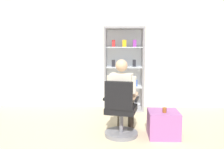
% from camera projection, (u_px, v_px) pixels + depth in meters
% --- Properties ---
extents(back_wall, '(6.00, 0.10, 2.70)m').
position_uv_depth(back_wall, '(107.00, 51.00, 5.77)').
color(back_wall, silver).
rests_on(back_wall, ground).
extents(display_cabinet_main, '(0.90, 0.45, 1.90)m').
position_uv_depth(display_cabinet_main, '(124.00, 68.00, 5.58)').
color(display_cabinet_main, gray).
rests_on(display_cabinet_main, ground).
extents(office_chair, '(0.61, 0.57, 0.96)m').
position_uv_depth(office_chair, '(121.00, 114.00, 4.00)').
color(office_chair, slate).
rests_on(office_chair, ground).
extents(seated_shopkeeper, '(0.54, 0.61, 1.29)m').
position_uv_depth(seated_shopkeeper, '(123.00, 93.00, 4.11)').
color(seated_shopkeeper, '#3F382D').
rests_on(seated_shopkeeper, ground).
extents(storage_crate, '(0.50, 0.47, 0.43)m').
position_uv_depth(storage_crate, '(163.00, 124.00, 4.03)').
color(storage_crate, '#9E599E').
rests_on(storage_crate, ground).
extents(tea_glass, '(0.07, 0.07, 0.08)m').
position_uv_depth(tea_glass, '(165.00, 110.00, 3.93)').
color(tea_glass, brown).
rests_on(tea_glass, storage_crate).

